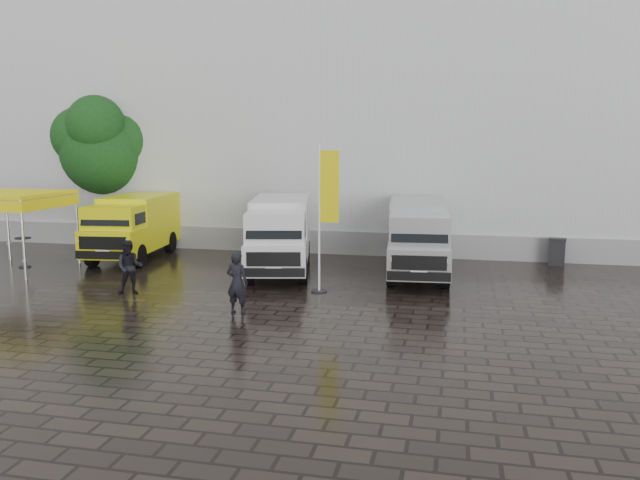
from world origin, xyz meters
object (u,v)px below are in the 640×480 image
object	(u,v)px
flagpole	(325,211)
person_front	(237,283)
person_tent	(130,267)
wheelie_bin	(557,252)
van_yellow	(133,228)
van_white	(280,236)
cocktail_table	(24,252)
canopy_tent	(11,197)
van_silver	(418,239)

from	to	relation	value
flagpole	person_front	world-z (taller)	flagpole
person_front	person_tent	world-z (taller)	person_front
wheelie_bin	van_yellow	bearing A→B (deg)	-163.88
van_white	cocktail_table	world-z (taller)	van_white
wheelie_bin	canopy_tent	bearing A→B (deg)	-156.59
cocktail_table	van_silver	bearing A→B (deg)	6.91
van_yellow	person_front	bearing A→B (deg)	-51.04
van_yellow	van_silver	bearing A→B (deg)	-9.95
canopy_tent	flagpole	world-z (taller)	flagpole
van_white	person_tent	size ratio (longest dim) A/B	3.60
van_yellow	van_silver	size ratio (longest dim) A/B	0.92
van_yellow	van_white	bearing A→B (deg)	-16.92
cocktail_table	person_tent	size ratio (longest dim) A/B	0.67
van_white	flagpole	xyz separation A→B (m)	(2.27, -2.76, 1.26)
van_yellow	person_front	world-z (taller)	van_yellow
van_silver	person_tent	size ratio (longest dim) A/B	3.54
van_silver	person_tent	distance (m)	9.91
flagpole	canopy_tent	bearing A→B (deg)	175.44
van_silver	flagpole	xyz separation A→B (m)	(-2.72, -3.25, 1.28)
van_silver	van_yellow	bearing A→B (deg)	171.60
wheelie_bin	person_tent	distance (m)	15.92
van_silver	person_front	distance (m)	7.76
cocktail_table	wheelie_bin	distance (m)	20.58
cocktail_table	person_tent	world-z (taller)	person_tent
van_yellow	person_front	size ratio (longest dim) A/B	3.16
person_front	canopy_tent	bearing A→B (deg)	-15.26
van_white	canopy_tent	size ratio (longest dim) A/B	1.83
van_silver	cocktail_table	bearing A→B (deg)	-177.61
flagpole	cocktail_table	xyz separation A→B (m)	(-12.10, 1.45, -2.02)
wheelie_bin	person_front	size ratio (longest dim) A/B	0.61
van_white	wheelie_bin	bearing A→B (deg)	6.86
van_yellow	wheelie_bin	bearing A→B (deg)	1.54
van_yellow	wheelie_bin	distance (m)	16.98
canopy_tent	van_silver	bearing A→B (deg)	8.77
van_yellow	cocktail_table	size ratio (longest dim) A/B	4.83
van_silver	person_tent	bearing A→B (deg)	-155.63
flagpole	person_front	xyz separation A→B (m)	(-1.85, -3.01, -1.71)
wheelie_bin	van_silver	bearing A→B (deg)	-141.17
canopy_tent	person_front	xyz separation A→B (m)	(10.23, -3.97, -1.86)
canopy_tent	person_front	bearing A→B (deg)	-21.23
van_yellow	van_silver	world-z (taller)	van_silver
van_white	cocktail_table	bearing A→B (deg)	175.41
canopy_tent	flagpole	size ratio (longest dim) A/B	0.72
cocktail_table	van_white	bearing A→B (deg)	7.62
van_white	van_silver	distance (m)	5.01
canopy_tent	cocktail_table	xyz separation A→B (m)	(-0.02, 0.49, -2.16)
flagpole	person_tent	size ratio (longest dim) A/B	2.74
van_yellow	canopy_tent	world-z (taller)	canopy_tent
van_yellow	canopy_tent	xyz separation A→B (m)	(-3.18, -3.07, 1.46)
wheelie_bin	person_tent	world-z (taller)	person_tent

